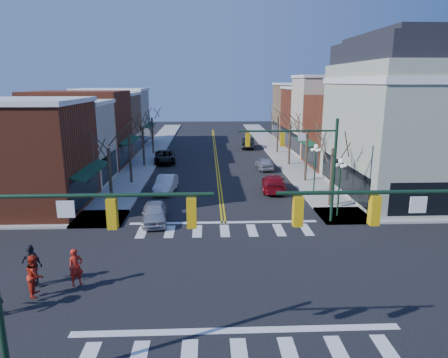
{
  "coord_description": "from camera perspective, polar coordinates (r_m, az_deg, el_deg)",
  "views": [
    {
      "loc": [
        -1.07,
        -18.39,
        9.54
      ],
      "look_at": [
        0.07,
        9.08,
        2.8
      ],
      "focal_mm": 32.0,
      "sensor_mm": 36.0,
      "label": 1
    }
  ],
  "objects": [
    {
      "name": "bldg_left_stucco_a",
      "position": [
        40.96,
        -23.05,
        4.55
      ],
      "size": [
        10.0,
        7.0,
        7.5
      ],
      "primitive_type": "cube",
      "color": "#B7AD97",
      "rests_on": "ground"
    },
    {
      "name": "lamppost_corner",
      "position": [
        29.19,
        16.2,
        0.19
      ],
      "size": [
        0.36,
        0.36,
        4.33
      ],
      "color": "#14331E",
      "rests_on": "ground"
    },
    {
      "name": "sidewalk_right",
      "position": [
        40.74,
        11.64,
        0.05
      ],
      "size": [
        3.5,
        70.0,
        0.15
      ],
      "primitive_type": "cube",
      "color": "#9E9B93",
      "rests_on": "ground"
    },
    {
      "name": "tree_left_a",
      "position": [
        31.13,
        -15.93,
        -0.07
      ],
      "size": [
        0.24,
        0.24,
        4.76
      ],
      "primitive_type": "cylinder",
      "color": "#382B21",
      "rests_on": "ground"
    },
    {
      "name": "tree_left_c",
      "position": [
        46.55,
        -11.44,
        4.52
      ],
      "size": [
        0.24,
        0.24,
        4.55
      ],
      "primitive_type": "cylinder",
      "color": "#382B21",
      "rests_on": "ground"
    },
    {
      "name": "traffic_mast_far_right",
      "position": [
        27.06,
        11.83,
        3.19
      ],
      "size": [
        6.6,
        0.28,
        7.2
      ],
      "color": "#14331E",
      "rests_on": "ground"
    },
    {
      "name": "traffic_mast_near_left",
      "position": [
        12.81,
        -22.96,
        -9.52
      ],
      "size": [
        6.6,
        0.28,
        7.2
      ],
      "color": "#14331E",
      "rests_on": "ground"
    },
    {
      "name": "bldg_left_brick_b",
      "position": [
        48.4,
        -19.85,
        6.68
      ],
      "size": [
        10.0,
        9.0,
        8.5
      ],
      "primitive_type": "cube",
      "color": "maroon",
      "rests_on": "ground"
    },
    {
      "name": "bldg_left_tan",
      "position": [
        56.32,
        -17.36,
        7.4
      ],
      "size": [
        10.0,
        7.5,
        7.8
      ],
      "primitive_type": "cube",
      "color": "#90704F",
      "rests_on": "ground"
    },
    {
      "name": "bldg_right_brick_b",
      "position": [
        61.89,
        13.32,
        8.5
      ],
      "size": [
        10.0,
        8.0,
        8.5
      ],
      "primitive_type": "cube",
      "color": "maroon",
      "rests_on": "ground"
    },
    {
      "name": "car_left_near",
      "position": [
        28.08,
        -9.92,
        -4.79
      ],
      "size": [
        2.09,
        4.26,
        1.4
      ],
      "primitive_type": "imported",
      "rotation": [
        0.0,
        0.0,
        0.11
      ],
      "color": "#BAB9BE",
      "rests_on": "ground"
    },
    {
      "name": "car_left_far",
      "position": [
        48.53,
        -8.45,
        3.16
      ],
      "size": [
        2.92,
        5.46,
        1.46
      ],
      "primitive_type": "imported",
      "rotation": [
        0.0,
        0.0,
        0.1
      ],
      "color": "black",
      "rests_on": "ground"
    },
    {
      "name": "pedestrian_dark_a",
      "position": [
        21.31,
        -25.78,
        -10.92
      ],
      "size": [
        1.25,
        0.86,
        1.96
      ],
      "primitive_type": "imported",
      "rotation": [
        0.0,
        0.0,
        -0.37
      ],
      "color": "black",
      "rests_on": "sidewalk_left"
    },
    {
      "name": "bldg_right_tan",
      "position": [
        69.58,
        11.57,
        9.34
      ],
      "size": [
        10.0,
        8.0,
        9.0
      ],
      "primitive_type": "cube",
      "color": "#90704F",
      "rests_on": "ground"
    },
    {
      "name": "lamppost_midblock",
      "position": [
        35.27,
        12.92,
        2.67
      ],
      "size": [
        0.36,
        0.36,
        4.33
      ],
      "color": "#14331E",
      "rests_on": "ground"
    },
    {
      "name": "car_left_mid",
      "position": [
        35.67,
        -8.3,
        -0.7
      ],
      "size": [
        1.92,
        4.47,
        1.43
      ],
      "primitive_type": "imported",
      "rotation": [
        0.0,
        0.0,
        -0.09
      ],
      "color": "silver",
      "rests_on": "ground"
    },
    {
      "name": "tree_right_c",
      "position": [
        46.91,
        9.33,
        4.85
      ],
      "size": [
        0.24,
        0.24,
        4.83
      ],
      "primitive_type": "cylinder",
      "color": "#382B21",
      "rests_on": "ground"
    },
    {
      "name": "bldg_left_stucco_b",
      "position": [
        63.79,
        -15.61,
        8.38
      ],
      "size": [
        10.0,
        8.0,
        8.2
      ],
      "primitive_type": "cube",
      "color": "#B7AD97",
      "rests_on": "ground"
    },
    {
      "name": "traffic_mast_near_right",
      "position": [
        13.71,
        26.99,
        -8.44
      ],
      "size": [
        6.6,
        0.28,
        7.2
      ],
      "color": "#14331E",
      "rests_on": "ground"
    },
    {
      "name": "ground",
      "position": [
        20.75,
        0.87,
        -13.6
      ],
      "size": [
        160.0,
        160.0,
        0.0
      ],
      "primitive_type": "plane",
      "color": "black",
      "rests_on": "ground"
    },
    {
      "name": "tree_right_b",
      "position": [
        39.19,
        11.67,
        3.27
      ],
      "size": [
        0.24,
        0.24,
        5.18
      ],
      "primitive_type": "cylinder",
      "color": "#382B21",
      "rests_on": "ground"
    },
    {
      "name": "bldg_right_stucco",
      "position": [
        54.66,
        15.46,
        8.51
      ],
      "size": [
        10.0,
        7.0,
        10.0
      ],
      "primitive_type": "cube",
      "color": "#B7AD97",
      "rests_on": "ground"
    },
    {
      "name": "pedestrian_red_a",
      "position": [
        20.37,
        -20.39,
        -11.76
      ],
      "size": [
        0.79,
        0.75,
        1.82
      ],
      "primitive_type": "imported",
      "rotation": [
        0.0,
        0.0,
        0.68
      ],
      "color": "#B21C13",
      "rests_on": "sidewalk_left"
    },
    {
      "name": "tree_left_b",
      "position": [
        38.75,
        -13.26,
        2.96
      ],
      "size": [
        0.24,
        0.24,
        5.04
      ],
      "primitive_type": "cylinder",
      "color": "#382B21",
      "rests_on": "ground"
    },
    {
      "name": "car_right_near",
      "position": [
        35.89,
        7.11,
        -0.57
      ],
      "size": [
        2.54,
        5.13,
        1.43
      ],
      "primitive_type": "imported",
      "rotation": [
        0.0,
        0.0,
        3.03
      ],
      "color": "maroon",
      "rests_on": "ground"
    },
    {
      "name": "tree_right_a",
      "position": [
        31.71,
        15.07,
        0.11
      ],
      "size": [
        0.24,
        0.24,
        4.62
      ],
      "primitive_type": "cylinder",
      "color": "#382B21",
      "rests_on": "ground"
    },
    {
      "name": "victorian_corner",
      "position": [
        37.4,
        25.92,
        7.99
      ],
      "size": [
        12.25,
        14.25,
        13.3
      ],
      "color": "#9EA891",
      "rests_on": "ground"
    },
    {
      "name": "bldg_right_brick_a",
      "position": [
        47.47,
        18.19,
        6.39
      ],
      "size": [
        10.0,
        8.5,
        8.0
      ],
      "primitive_type": "cube",
      "color": "maroon",
      "rests_on": "ground"
    },
    {
      "name": "car_right_far",
      "position": [
        58.75,
        3.4,
        5.2
      ],
      "size": [
        2.08,
        5.03,
        1.62
      ],
      "primitive_type": "imported",
      "rotation": [
        0.0,
        0.0,
        3.07
      ],
      "color": "black",
      "rests_on": "ground"
    },
    {
      "name": "tree_right_d",
      "position": [
        54.68,
        7.67,
        6.23
      ],
      "size": [
        0.24,
        0.24,
        4.97
      ],
      "primitive_type": "cylinder",
      "color": "#382B21",
      "rests_on": "ground"
    },
    {
      "name": "bldg_left_brick_a",
      "position": [
        33.88,
        -27.58,
        2.79
      ],
      "size": [
        10.0,
        8.5,
        8.0
      ],
      "primitive_type": "cube",
      "color": "maroon",
      "rests_on": "ground"
    },
    {
      "name": "sidewalk_left",
      "position": [
        40.28,
        -13.3,
        -0.2
      ],
      "size": [
        3.5,
        70.0,
        0.15
      ],
      "primitive_type": "cube",
      "color": "#9E9B93",
      "rests_on": "ground"
    },
    {
      "name": "car_right_mid",
      "position": [
        44.52,
        5.79,
        2.21
      ],
      "size": [
        1.74,
        4.01,
        1.35
      ],
      "primitive_type": "imported",
      "rotation": [
        0.0,
        0.0,
        3.18
      ],
      "color": "#B5B4B9",
      "rests_on": "ground"
    },
    {
      "name": "pedestrian_red_b",
      "position": [
        20.21,
        -25.38,
        -12.3
      ],
      "size": [
        0.92,
        1.07,
        1.91
      ],
      "primitive_type": "imported",
      "rotation": [
        0.0,
        0.0,
        1.8
      ],
      "color": "red",
      "rests_on": "sidewalk_left"
    },
    {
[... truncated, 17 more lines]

